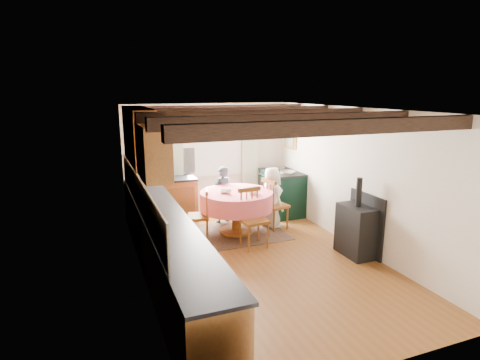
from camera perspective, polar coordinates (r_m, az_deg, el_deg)
name	(u,v)px	position (r m, az deg, el deg)	size (l,w,h in m)	color
floor	(258,260)	(6.49, 2.60, -11.44)	(3.60, 5.50, 0.00)	brown
ceiling	(259,109)	(5.92, 2.84, 10.22)	(3.60, 5.50, 0.00)	white
wall_back	(208,159)	(8.63, -4.68, 3.04)	(3.60, 0.00, 2.40)	silver
wall_front	(380,256)	(3.87, 19.62, -10.36)	(3.60, 0.00, 2.40)	silver
wall_left	(140,199)	(5.64, -14.30, -2.70)	(0.00, 5.50, 2.40)	silver
wall_right	(355,178)	(7.00, 16.32, 0.22)	(0.00, 5.50, 2.40)	silver
beam_a	(338,127)	(4.18, 14.09, 7.46)	(3.60, 0.16, 0.16)	#38231B
beam_b	(292,120)	(5.03, 7.50, 8.61)	(3.60, 0.16, 0.16)	#38231B
beam_c	(259,115)	(5.92, 2.83, 9.35)	(3.60, 0.16, 0.16)	#38231B
beam_d	(236,112)	(6.85, -0.61, 9.85)	(3.60, 0.16, 0.16)	#38231B
beam_e	(218,109)	(7.79, -3.23, 10.22)	(3.60, 0.16, 0.16)	#38231B
splash_left	(139,194)	(5.93, -14.47, -1.94)	(0.02, 4.50, 0.55)	beige
splash_back	(162,162)	(8.39, -11.21, 2.55)	(1.40, 0.02, 0.55)	beige
base_cabinet_left	(164,247)	(5.92, -10.97, -9.54)	(0.60, 5.30, 0.88)	olive
base_cabinet_back	(164,201)	(8.28, -10.97, -2.98)	(1.30, 0.60, 0.88)	olive
worktop_left	(164,217)	(5.77, -10.97, -5.29)	(0.64, 5.30, 0.04)	black
worktop_back	(163,179)	(8.15, -11.09, 0.09)	(1.30, 0.64, 0.04)	black
wall_cabinet_glass	(139,135)	(6.69, -14.50, 6.28)	(0.34, 1.80, 0.90)	olive
wall_cabinet_solid	(153,152)	(5.22, -12.46, 4.04)	(0.34, 0.90, 0.70)	olive
window_frame	(212,141)	(8.58, -4.06, 5.70)	(1.34, 0.03, 1.54)	white
window_pane	(212,141)	(8.59, -4.07, 5.70)	(1.20, 0.01, 1.40)	white
curtain_left	(175,167)	(8.37, -9.40, 1.91)	(0.35, 0.10, 2.10)	beige
curtain_right	(250,162)	(8.87, 1.42, 2.69)	(0.35, 0.10, 2.10)	beige
curtain_rod	(213,113)	(8.45, -3.95, 9.67)	(0.03, 0.03, 2.00)	black
wall_picture	(290,135)	(8.81, 7.28, 6.48)	(0.04, 0.50, 0.60)	gold
wall_plate	(253,134)	(8.88, 1.87, 6.62)	(0.30, 0.30, 0.02)	silver
rug	(236,233)	(7.58, -0.52, -7.69)	(1.79, 1.40, 0.01)	#351D18
dining_table	(236,213)	(7.45, -0.52, -4.77)	(1.37, 1.37, 0.82)	#E6717A
chair_near	(254,218)	(6.80, 2.03, -5.59)	(0.44, 0.46, 1.03)	brown
chair_left	(198,215)	(7.18, -6.07, -5.01)	(0.41, 0.43, 0.95)	brown
chair_right	(275,204)	(7.74, 5.16, -3.42)	(0.43, 0.45, 1.01)	brown
aga_range	(282,192)	(8.68, 6.09, -1.75)	(0.68, 1.05, 0.97)	black
cast_iron_stove	(357,217)	(6.70, 16.61, -5.18)	(0.39, 0.66, 1.31)	black
child_far	(222,195)	(8.03, -2.58, -2.13)	(0.43, 0.28, 1.18)	#2D3944
child_right	(272,197)	(7.80, 4.64, -2.52)	(0.59, 0.38, 1.21)	white
bowl_a	(225,192)	(7.25, -2.25, -1.69)	(0.20, 0.20, 0.05)	silver
bowl_b	(253,192)	(7.16, 1.95, -1.80)	(0.21, 0.21, 0.07)	silver
cup	(229,192)	(7.16, -1.63, -1.71)	(0.09, 0.09, 0.09)	silver
canister_tall	(146,174)	(8.05, -13.49, 0.92)	(0.15, 0.15, 0.26)	#262628
canister_wide	(165,174)	(8.14, -10.80, 0.91)	(0.17, 0.17, 0.19)	#262628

